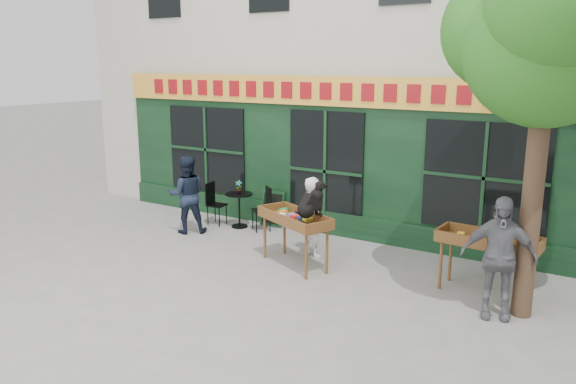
% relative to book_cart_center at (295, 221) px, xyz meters
% --- Properties ---
extents(ground, '(80.00, 80.00, 0.00)m').
position_rel_book_cart_center_xyz_m(ground, '(-0.47, -0.30, -0.82)').
color(ground, slate).
rests_on(ground, ground).
extents(building, '(14.00, 7.26, 10.00)m').
position_rel_book_cart_center_xyz_m(building, '(-0.47, 5.67, 4.15)').
color(building, beige).
rests_on(building, ground).
extents(street_tree, '(3.05, 2.90, 5.60)m').
position_rel_book_cart_center_xyz_m(street_tree, '(3.87, 0.06, 3.29)').
color(street_tree, '#382619').
rests_on(street_tree, ground).
extents(book_cart_center, '(1.62, 1.17, 0.99)m').
position_rel_book_cart_center_xyz_m(book_cart_center, '(0.00, 0.00, 0.00)').
color(book_cart_center, brown).
rests_on(book_cart_center, ground).
extents(dog, '(0.55, 0.69, 0.60)m').
position_rel_book_cart_center_xyz_m(dog, '(0.35, -0.05, 0.47)').
color(dog, black).
rests_on(dog, book_cart_center).
extents(woman, '(0.65, 0.55, 1.51)m').
position_rel_book_cart_center_xyz_m(woman, '(0.00, 0.65, -0.07)').
color(woman, white).
rests_on(woman, ground).
extents(book_cart_right, '(1.54, 0.72, 0.99)m').
position_rel_book_cart_center_xyz_m(book_cart_right, '(3.20, 0.49, 0.00)').
color(book_cart_right, brown).
rests_on(book_cart_right, ground).
extents(man_right, '(1.12, 0.71, 1.78)m').
position_rel_book_cart_center_xyz_m(man_right, '(3.50, -0.26, 0.07)').
color(man_right, '#5B5C61').
rests_on(man_right, ground).
extents(bistro_table, '(0.60, 0.60, 0.76)m').
position_rel_book_cart_center_xyz_m(bistro_table, '(-2.29, 1.43, -0.28)').
color(bistro_table, black).
rests_on(bistro_table, ground).
extents(bistro_chair_left, '(0.40, 0.40, 0.95)m').
position_rel_book_cart_center_xyz_m(bistro_chair_left, '(-2.93, 1.32, -0.26)').
color(bistro_chair_left, black).
rests_on(bistro_chair_left, ground).
extents(bistro_chair_right, '(0.51, 0.51, 0.95)m').
position_rel_book_cart_center_xyz_m(bistro_chair_right, '(-1.69, 1.55, -0.26)').
color(bistro_chair_right, black).
rests_on(bistro_chair_right, ground).
extents(potted_plant, '(0.18, 0.15, 0.29)m').
position_rel_book_cart_center_xyz_m(potted_plant, '(-2.29, 1.43, 0.09)').
color(potted_plant, gray).
rests_on(potted_plant, bistro_table).
extents(man_left, '(1.02, 1.01, 1.66)m').
position_rel_book_cart_center_xyz_m(man_left, '(-2.99, 0.53, 0.01)').
color(man_left, black).
rests_on(man_left, ground).
extents(chalkboard, '(0.56, 0.21, 0.79)m').
position_rel_book_cart_center_xyz_m(chalkboard, '(-1.73, 1.89, -0.42)').
color(chalkboard, black).
rests_on(chalkboard, ground).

